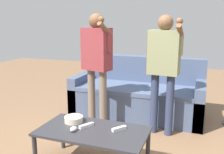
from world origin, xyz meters
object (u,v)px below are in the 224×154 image
game_remote_nunchuk (73,129)px  game_remote_wand_near (86,126)px  coffee_table (93,134)px  game_remote_wand_far (119,129)px  snack_bowl (74,119)px  player_left (97,58)px  player_right (164,61)px  couch (138,95)px

game_remote_nunchuk → game_remote_wand_near: bearing=60.2°
coffee_table → game_remote_wand_far: size_ratio=7.35×
snack_bowl → player_left: 1.00m
coffee_table → player_right: 1.29m
player_right → coffee_table: bearing=-116.1°
couch → snack_bowl: size_ratio=10.34×
couch → coffee_table: 1.65m
game_remote_nunchuk → game_remote_wand_near: 0.15m
coffee_table → snack_bowl: snack_bowl is taller
coffee_table → couch: bearing=88.8°
player_right → game_remote_wand_near: size_ratio=9.48×
couch → snack_bowl: 1.57m
couch → game_remote_wand_near: size_ratio=12.43×
couch → game_remote_wand_far: (0.21, -1.56, 0.12)m
game_remote_wand_near → snack_bowl: bearing=158.0°
coffee_table → game_remote_wand_near: 0.11m
player_right → game_remote_wand_far: (-0.26, -0.94, -0.53)m
couch → coffee_table: size_ratio=1.87×
game_remote_nunchuk → player_left: (-0.21, 1.05, 0.54)m
game_remote_wand_far → player_left: bearing=124.9°
game_remote_nunchuk → player_left: player_left is taller
player_right → game_remote_nunchuk: bearing=-120.7°
coffee_table → player_right: size_ratio=0.70×
player_left → player_right: bearing=4.6°
player_right → game_remote_wand_near: bearing=-120.9°
couch → game_remote_wand_near: 1.61m
game_remote_nunchuk → couch: bearing=83.6°
game_remote_nunchuk → player_right: 1.40m
couch → player_right: player_right is taller
couch → game_remote_wand_far: bearing=-82.4°
couch → player_left: 1.04m
snack_bowl → player_right: player_right is taller
player_right → player_left: 0.88m
player_left → game_remote_wand_far: 1.20m
snack_bowl → game_remote_nunchuk: bearing=-62.2°
game_remote_nunchuk → player_left: bearing=101.1°
game_remote_nunchuk → game_remote_wand_far: 0.44m
player_left → game_remote_wand_far: size_ratio=10.67×
player_right → game_remote_wand_near: player_right is taller
coffee_table → player_right: player_right is taller
couch → coffee_table: bearing=-91.2°
player_right → player_left: player_left is taller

